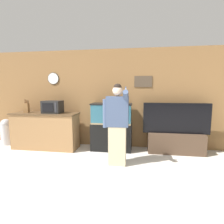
{
  "coord_description": "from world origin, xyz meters",
  "views": [
    {
      "loc": [
        0.94,
        -1.7,
        1.55
      ],
      "look_at": [
        0.37,
        2.12,
        1.05
      ],
      "focal_mm": 28.0,
      "sensor_mm": 36.0,
      "label": 1
    }
  ],
  "objects": [
    {
      "name": "trash_bin",
      "position": [
        -2.73,
        2.62,
        0.37
      ],
      "size": [
        0.3,
        0.3,
        0.73
      ],
      "color": "#B7B7BC",
      "rests_on": "ground_plane"
    },
    {
      "name": "counter_island",
      "position": [
        -1.46,
        2.49,
        0.47
      ],
      "size": [
        1.73,
        0.57,
        0.94
      ],
      "color": "olive",
      "rests_on": "ground_plane"
    },
    {
      "name": "wall_back_paneled",
      "position": [
        -0.0,
        2.98,
        1.3
      ],
      "size": [
        10.0,
        0.08,
        2.6
      ],
      "color": "olive",
      "rests_on": "ground_plane"
    },
    {
      "name": "aquarium_on_stand",
      "position": [
        0.28,
        2.63,
        0.6
      ],
      "size": [
        1.02,
        0.48,
        1.2
      ],
      "color": "black",
      "rests_on": "ground_plane"
    },
    {
      "name": "person_standing",
      "position": [
        0.53,
        1.74,
        0.87
      ],
      "size": [
        0.52,
        0.4,
        1.66
      ],
      "color": "#BCAD89",
      "rests_on": "ground_plane"
    },
    {
      "name": "knife_block",
      "position": [
        -1.97,
        2.49,
        1.08
      ],
      "size": [
        0.13,
        0.09,
        0.35
      ],
      "color": "brown",
      "rests_on": "counter_island"
    },
    {
      "name": "tv_on_stand",
      "position": [
        1.86,
        2.63,
        0.37
      ],
      "size": [
        1.58,
        0.4,
        1.23
      ],
      "color": "#4C3828",
      "rests_on": "ground_plane"
    },
    {
      "name": "microwave",
      "position": [
        -1.25,
        2.51,
        1.1
      ],
      "size": [
        0.47,
        0.36,
        0.32
      ],
      "color": "black",
      "rests_on": "counter_island"
    }
  ]
}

